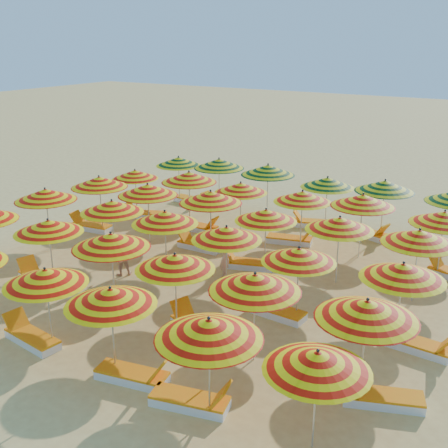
{
  "coord_description": "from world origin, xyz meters",
  "views": [
    {
      "loc": [
        9.28,
        -14.56,
        7.57
      ],
      "look_at": [
        0.0,
        0.5,
        1.6
      ],
      "focal_mm": 45.0,
      "sensor_mm": 36.0,
      "label": 1
    }
  ],
  "objects_px": {
    "umbrella_13": "(112,207)",
    "umbrella_7": "(48,227)",
    "lounger_5": "(38,278)",
    "lounger_14": "(199,227)",
    "umbrella_16": "(299,255)",
    "lounger_9": "(418,345)",
    "umbrella_4": "(209,329)",
    "lounger_18": "(313,223)",
    "umbrella_21": "(266,215)",
    "lounger_17": "(192,200)",
    "lounger_12": "(247,263)",
    "lounger_15": "(291,239)",
    "umbrella_2": "(45,277)",
    "lounger_13": "(145,214)",
    "umbrella_3": "(110,297)",
    "umbrella_8": "(111,241)",
    "umbrella_34": "(385,186)",
    "beachgoer_a": "(225,258)",
    "umbrella_32": "(268,170)",
    "umbrella_15": "(227,233)",
    "umbrella_12": "(45,195)",
    "umbrella_10": "(255,283)",
    "umbrella_31": "(219,164)",
    "umbrella_14": "(165,218)",
    "umbrella_30": "(179,161)",
    "umbrella_25": "(189,177)",
    "umbrella_5": "(317,361)",
    "umbrella_11": "(367,310)",
    "umbrella_28": "(363,201)",
    "umbrella_26": "(241,188)",
    "lounger_3": "(134,375)",
    "umbrella_29": "(444,218)",
    "umbrella_24": "(135,174)",
    "umbrella_23": "(419,237)",
    "lounger_2": "(31,337)",
    "umbrella_18": "(99,182)",
    "umbrella_27": "(302,197)",
    "lounger_8": "(275,311)",
    "lounger_7": "(381,398)",
    "umbrella_33": "(328,182)",
    "umbrella_9": "(175,262)",
    "lounger_19": "(367,233)",
    "beachgoer_b": "(121,256)",
    "umbrella_22": "(340,224)",
    "lounger_4": "(192,401)",
    "lounger_11": "(199,245)",
    "umbrella_17": "(403,271)",
    "lounger_6": "(196,327)",
    "umbrella_19": "(148,190)"
  },
  "relations": [
    {
      "from": "umbrella_13",
      "to": "umbrella_7",
      "type": "bearing_deg",
      "value": -97.59
    },
    {
      "from": "lounger_5",
      "to": "lounger_14",
      "type": "xyz_separation_m",
      "value": [
        1.54,
        6.93,
        0.0
      ]
    },
    {
      "from": "umbrella_16",
      "to": "lounger_9",
      "type": "height_order",
      "value": "umbrella_16"
    },
    {
      "from": "umbrella_4",
      "to": "lounger_18",
      "type": "distance_m",
      "value": 13.08
    },
    {
      "from": "umbrella_21",
      "to": "lounger_17",
      "type": "distance_m",
      "value": 8.68
    },
    {
      "from": "lounger_12",
      "to": "lounger_15",
      "type": "bearing_deg",
      "value": -113.08
    },
    {
      "from": "umbrella_2",
      "to": "lounger_13",
      "type": "bearing_deg",
      "value": 116.54
    },
    {
      "from": "umbrella_3",
      "to": "umbrella_8",
      "type": "relative_size",
      "value": 0.9
    },
    {
      "from": "umbrella_4",
      "to": "umbrella_34",
      "type": "distance_m",
      "value": 12.59
    },
    {
      "from": "lounger_13",
      "to": "beachgoer_a",
      "type": "distance_m",
      "value": 7.3
    },
    {
      "from": "lounger_5",
      "to": "umbrella_32",
      "type": "bearing_deg",
      "value": -93.58
    },
    {
      "from": "umbrella_4",
      "to": "umbrella_15",
      "type": "xyz_separation_m",
      "value": [
        -2.75,
        5.18,
        -0.08
      ]
    },
    {
      "from": "umbrella_12",
      "to": "lounger_17",
      "type": "bearing_deg",
      "value": 82.17
    },
    {
      "from": "umbrella_10",
      "to": "umbrella_31",
      "type": "relative_size",
      "value": 0.92
    },
    {
      "from": "umbrella_14",
      "to": "lounger_13",
      "type": "bearing_deg",
      "value": 135.46
    },
    {
      "from": "umbrella_30",
      "to": "umbrella_8",
      "type": "bearing_deg",
      "value": -63.86
    },
    {
      "from": "umbrella_10",
      "to": "umbrella_25",
      "type": "relative_size",
      "value": 0.93
    },
    {
      "from": "lounger_14",
      "to": "umbrella_31",
      "type": "bearing_deg",
      "value": 106.13
    },
    {
      "from": "umbrella_5",
      "to": "umbrella_7",
      "type": "distance_m",
      "value": 10.26
    },
    {
      "from": "umbrella_11",
      "to": "umbrella_28",
      "type": "height_order",
      "value": "umbrella_28"
    },
    {
      "from": "umbrella_13",
      "to": "umbrella_26",
      "type": "height_order",
      "value": "umbrella_13"
    },
    {
      "from": "umbrella_25",
      "to": "lounger_3",
      "type": "height_order",
      "value": "umbrella_25"
    },
    {
      "from": "umbrella_12",
      "to": "umbrella_29",
      "type": "bearing_deg",
      "value": 20.84
    },
    {
      "from": "umbrella_30",
      "to": "umbrella_10",
      "type": "bearing_deg",
      "value": -46.62
    },
    {
      "from": "umbrella_24",
      "to": "umbrella_2",
      "type": "bearing_deg",
      "value": -61.19
    },
    {
      "from": "umbrella_23",
      "to": "lounger_13",
      "type": "distance_m",
      "value": 12.32
    },
    {
      "from": "umbrella_2",
      "to": "lounger_2",
      "type": "relative_size",
      "value": 1.26
    },
    {
      "from": "umbrella_18",
      "to": "lounger_15",
      "type": "relative_size",
      "value": 1.42
    },
    {
      "from": "umbrella_27",
      "to": "umbrella_2",
      "type": "bearing_deg",
      "value": -104.11
    },
    {
      "from": "lounger_8",
      "to": "umbrella_23",
      "type": "bearing_deg",
      "value": -132.27
    },
    {
      "from": "umbrella_16",
      "to": "lounger_2",
      "type": "xyz_separation_m",
      "value": [
        -5.28,
        -4.8,
        -1.76
      ]
    },
    {
      "from": "lounger_7",
      "to": "beachgoer_a",
      "type": "relative_size",
      "value": 1.34
    },
    {
      "from": "umbrella_34",
      "to": "umbrella_33",
      "type": "bearing_deg",
      "value": -175.04
    },
    {
      "from": "lounger_15",
      "to": "umbrella_12",
      "type": "bearing_deg",
      "value": -159.09
    },
    {
      "from": "umbrella_9",
      "to": "lounger_2",
      "type": "bearing_deg",
      "value": -137.79
    },
    {
      "from": "umbrella_4",
      "to": "lounger_19",
      "type": "distance_m",
      "value": 12.7
    },
    {
      "from": "lounger_3",
      "to": "beachgoer_b",
      "type": "relative_size",
      "value": 1.36
    },
    {
      "from": "umbrella_15",
      "to": "beachgoer_a",
      "type": "bearing_deg",
      "value": 123.78
    },
    {
      "from": "umbrella_22",
      "to": "lounger_4",
      "type": "distance_m",
      "value": 7.89
    },
    {
      "from": "umbrella_7",
      "to": "umbrella_26",
      "type": "distance_m",
      "value": 7.71
    },
    {
      "from": "umbrella_18",
      "to": "lounger_11",
      "type": "bearing_deg",
      "value": 6.18
    },
    {
      "from": "lounger_11",
      "to": "umbrella_17",
      "type": "bearing_deg",
      "value": 159.4
    },
    {
      "from": "umbrella_7",
      "to": "umbrella_28",
      "type": "height_order",
      "value": "umbrella_28"
    },
    {
      "from": "umbrella_33",
      "to": "lounger_18",
      "type": "height_order",
      "value": "umbrella_33"
    },
    {
      "from": "lounger_6",
      "to": "lounger_19",
      "type": "relative_size",
      "value": 1.0
    },
    {
      "from": "umbrella_19",
      "to": "umbrella_11",
      "type": "bearing_deg",
      "value": -26.87
    },
    {
      "from": "umbrella_3",
      "to": "umbrella_18",
      "type": "distance_m",
      "value": 10.27
    },
    {
      "from": "umbrella_25",
      "to": "lounger_19",
      "type": "height_order",
      "value": "umbrella_25"
    },
    {
      "from": "umbrella_19",
      "to": "umbrella_12",
      "type": "bearing_deg",
      "value": -138.6
    },
    {
      "from": "umbrella_26",
      "to": "lounger_3",
      "type": "relative_size",
      "value": 1.22
    }
  ]
}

